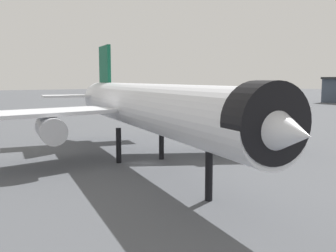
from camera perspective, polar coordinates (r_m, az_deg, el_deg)
ground at (r=60.08m, az=-3.60°, el=-5.56°), size 900.00×900.00×0.00m
airliner_near_gate at (r=58.49m, az=-3.26°, el=2.75°), size 67.79×60.80×19.81m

